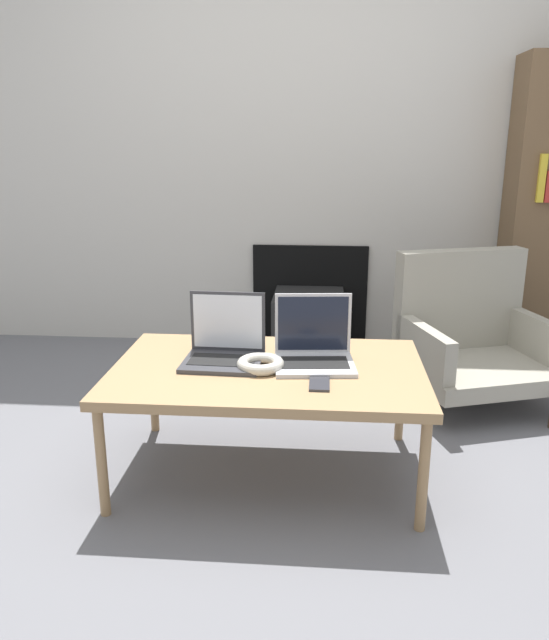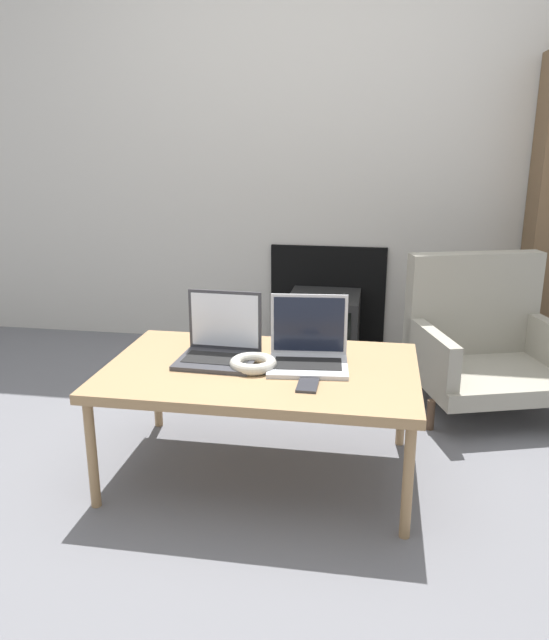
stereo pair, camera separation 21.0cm
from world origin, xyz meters
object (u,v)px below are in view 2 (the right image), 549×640
laptop_left (220,345)px  laptop_right (308,350)px  armchair (483,339)px  phone (308,385)px  headphones (253,363)px  tv (324,326)px

laptop_left → laptop_right: bearing=2.1°
laptop_right → armchair: armchair is taller
laptop_right → phone: size_ratio=2.40×
laptop_right → headphones: (-0.19, -0.09, -0.04)m
laptop_left → headphones: (0.15, -0.09, -0.04)m
laptop_right → phone: laptop_right is taller
phone → armchair: armchair is taller
laptop_left → armchair: 1.35m
tv → armchair: size_ratio=0.54×
headphones → armchair: size_ratio=0.21×
tv → armchair: 0.99m
headphones → phone: (0.22, -0.13, -0.02)m
laptop_left → laptop_right: 0.34m
laptop_right → tv: (-0.05, 1.32, -0.31)m
laptop_right → laptop_left: bearing=174.6°
laptop_right → tv: bearing=87.0°
armchair → phone: bearing=-144.3°
tv → headphones: bearing=-95.6°
laptop_left → phone: size_ratio=2.31×
tv → armchair: (0.81, -0.54, 0.14)m
tv → phone: bearing=-87.1°
laptop_left → tv: laptop_left is taller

